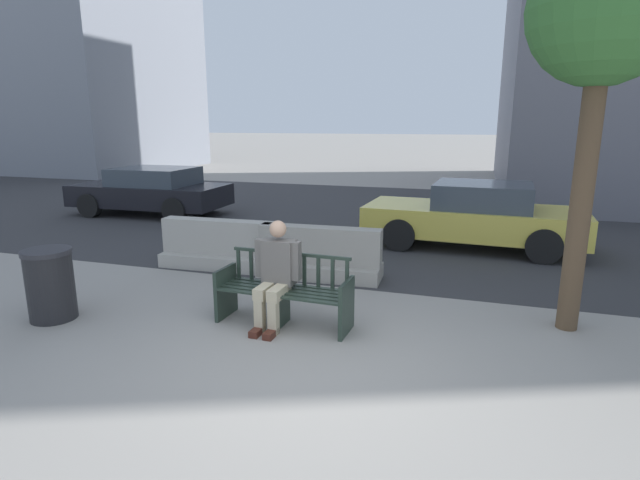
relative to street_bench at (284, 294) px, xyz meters
name	(u,v)px	position (x,y,z in m)	size (l,w,h in m)	color
ground_plane	(309,373)	(0.71, -1.12, -0.40)	(200.00, 200.00, 0.00)	gray
street_asphalt	(416,218)	(0.71, 7.58, -0.39)	(120.00, 12.00, 0.01)	#333335
street_bench	(284,294)	(0.00, 0.00, 0.00)	(1.71, 0.59, 0.88)	#28382D
seated_person	(276,272)	(-0.08, -0.05, 0.29)	(0.58, 0.73, 1.31)	#66605B
jersey_barrier_centre	(320,257)	(-0.16, 1.98, -0.06)	(2.03, 0.77, 0.84)	#9E998E
jersey_barrier_left	(219,248)	(-2.03, 2.01, -0.06)	(2.03, 0.77, 0.84)	#ADA89E
street_tree	(604,18)	(3.37, 0.93, 3.17)	(1.62, 1.62, 4.47)	brown
car_taxi_near	(475,216)	(2.18, 4.84, 0.25)	(4.30, 2.03, 1.31)	#DBC64C
car_sedan_mid	(152,191)	(-6.27, 6.01, 0.26)	(4.17, 2.04, 1.28)	black
trash_bin	(50,284)	(-2.91, -0.75, 0.07)	(0.60, 0.60, 0.92)	#232326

